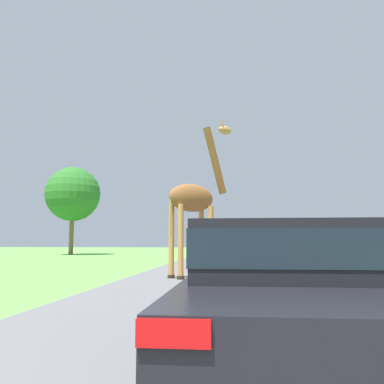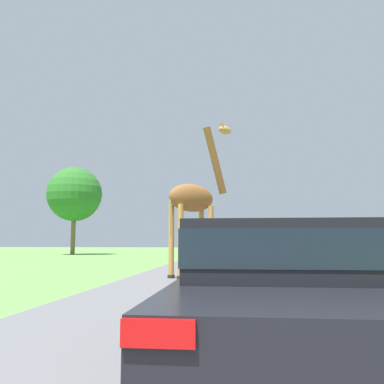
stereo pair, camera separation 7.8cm
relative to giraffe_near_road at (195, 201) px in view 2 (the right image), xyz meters
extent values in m
cube|color=#5B5B5E|center=(1.61, 16.51, -2.44)|extent=(7.55, 120.00, 0.00)
cylinder|color=#B77F3D|center=(0.16, 0.50, -1.29)|extent=(0.17, 0.17, 2.29)
cylinder|color=#2D2319|center=(0.16, 0.50, -2.39)|extent=(0.23, 0.23, 0.10)
cylinder|color=#B77F3D|center=(0.51, 0.13, -1.29)|extent=(0.17, 0.17, 2.29)
cylinder|color=#2D2319|center=(0.51, 0.13, -2.39)|extent=(0.23, 0.23, 0.10)
cylinder|color=#B77F3D|center=(-0.72, -0.33, -1.29)|extent=(0.17, 0.17, 2.29)
cylinder|color=#2D2319|center=(-0.72, -0.33, -2.39)|extent=(0.23, 0.23, 0.10)
cylinder|color=#B77F3D|center=(-0.37, -0.70, -1.29)|extent=(0.17, 0.17, 2.29)
cylinder|color=#2D2319|center=(-0.37, -0.70, -2.39)|extent=(0.23, 0.23, 0.10)
ellipsoid|color=brown|center=(-0.10, -0.10, 0.10)|extent=(1.66, 1.62, 0.90)
cylinder|color=brown|center=(0.63, 0.59, 1.45)|extent=(0.87, 0.84, 2.29)
ellipsoid|color=#B77F3D|center=(0.97, 0.92, 2.60)|extent=(0.57, 0.56, 0.30)
cylinder|color=#B77F3D|center=(-0.70, -0.66, -0.53)|extent=(0.06, 0.06, 1.26)
cone|color=brown|center=(0.80, 0.85, 2.83)|extent=(0.07, 0.07, 0.16)
cone|color=brown|center=(0.89, 0.75, 2.83)|extent=(0.07, 0.07, 0.16)
cube|color=black|center=(1.73, -9.09, -1.88)|extent=(1.84, 4.33, 0.51)
cube|color=black|center=(1.73, -9.09, -1.38)|extent=(1.65, 1.95, 0.50)
cube|color=#19232D|center=(1.73, -9.09, -1.36)|extent=(1.67, 1.97, 0.30)
cube|color=red|center=(0.98, -11.27, -1.70)|extent=(0.33, 0.03, 0.12)
cylinder|color=black|center=(1.00, -7.80, -2.09)|extent=(0.37, 0.70, 0.70)
cylinder|color=black|center=(2.47, -7.80, -2.09)|extent=(0.37, 0.70, 0.70)
cylinder|color=black|center=(1.00, -10.39, -2.09)|extent=(0.37, 0.70, 0.70)
cube|color=silver|center=(-0.55, 14.66, -1.88)|extent=(1.96, 4.61, 0.54)
cube|color=silver|center=(-0.55, 14.66, -1.32)|extent=(1.76, 2.08, 0.58)
cube|color=#19232D|center=(-0.55, 14.66, -1.29)|extent=(1.78, 2.10, 0.35)
cube|color=red|center=(-1.35, 12.35, -1.69)|extent=(0.35, 0.03, 0.13)
cube|color=red|center=(0.25, 12.35, -1.69)|extent=(0.35, 0.03, 0.13)
cylinder|color=black|center=(-1.33, 16.05, -2.10)|extent=(0.39, 0.67, 0.67)
cylinder|color=black|center=(0.23, 16.05, -2.10)|extent=(0.39, 0.67, 0.67)
cylinder|color=black|center=(-1.33, 13.28, -2.10)|extent=(0.39, 0.67, 0.67)
cylinder|color=black|center=(0.23, 13.28, -2.10)|extent=(0.39, 0.67, 0.67)
cube|color=maroon|center=(3.95, -0.44, -1.87)|extent=(1.77, 4.62, 0.54)
cube|color=maroon|center=(3.95, -0.44, -1.31)|extent=(1.60, 2.08, 0.58)
cube|color=#19232D|center=(3.95, -0.44, -1.28)|extent=(1.61, 2.10, 0.35)
cube|color=red|center=(3.22, -2.76, -1.68)|extent=(0.32, 0.03, 0.13)
cube|color=red|center=(4.68, -2.76, -1.68)|extent=(0.32, 0.03, 0.13)
cylinder|color=black|center=(3.24, 0.95, -2.08)|extent=(0.35, 0.72, 0.72)
cylinder|color=black|center=(4.66, 0.95, -2.08)|extent=(0.35, 0.72, 0.72)
cylinder|color=black|center=(3.24, -1.83, -2.08)|extent=(0.35, 0.72, 0.72)
cylinder|color=black|center=(4.66, -1.83, -2.08)|extent=(0.35, 0.72, 0.72)
cube|color=silver|center=(3.75, 6.96, -1.93)|extent=(1.73, 4.14, 0.54)
cube|color=silver|center=(3.75, 6.96, -1.39)|extent=(1.56, 1.86, 0.53)
cube|color=#19232D|center=(3.75, 6.96, -1.37)|extent=(1.57, 1.88, 0.32)
cube|color=red|center=(3.04, 4.88, -1.74)|extent=(0.31, 0.03, 0.13)
cube|color=red|center=(4.46, 4.88, -1.74)|extent=(0.31, 0.03, 0.13)
cylinder|color=black|center=(3.06, 8.20, -2.15)|extent=(0.35, 0.57, 0.57)
cylinder|color=black|center=(4.44, 8.20, -2.15)|extent=(0.35, 0.57, 0.57)
cylinder|color=black|center=(3.06, 5.72, -2.15)|extent=(0.35, 0.57, 0.57)
cylinder|color=black|center=(4.44, 5.72, -2.15)|extent=(0.35, 0.57, 0.57)
cylinder|color=brown|center=(-12.92, 21.39, -0.14)|extent=(0.38, 0.38, 4.61)
sphere|color=#286623|center=(-12.92, 21.39, 2.89)|extent=(4.80, 4.80, 4.80)
camera|label=1|loc=(1.25, -13.08, -1.31)|focal=38.00mm
camera|label=2|loc=(1.32, -13.07, -1.31)|focal=38.00mm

